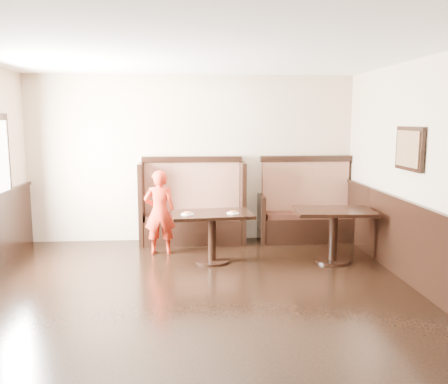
{
  "coord_description": "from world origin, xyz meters",
  "views": [
    {
      "loc": [
        -0.06,
        -4.56,
        2.07
      ],
      "look_at": [
        0.46,
        2.35,
        1.0
      ],
      "focal_mm": 38.0,
      "sensor_mm": 36.0,
      "label": 1
    }
  ],
  "objects": [
    {
      "name": "ground",
      "position": [
        0.0,
        0.0,
        0.0
      ],
      "size": [
        7.0,
        7.0,
        0.0
      ],
      "primitive_type": "plane",
      "color": "black",
      "rests_on": "ground"
    },
    {
      "name": "room_shell",
      "position": [
        -0.3,
        0.28,
        0.67
      ],
      "size": [
        7.0,
        7.0,
        7.0
      ],
      "color": "#C3AD8D",
      "rests_on": "ground"
    },
    {
      "name": "booth_main",
      "position": [
        0.0,
        3.3,
        0.53
      ],
      "size": [
        1.75,
        0.72,
        1.45
      ],
      "color": "black",
      "rests_on": "ground"
    },
    {
      "name": "booth_neighbor",
      "position": [
        1.95,
        3.29,
        0.48
      ],
      "size": [
        1.65,
        0.72,
        1.45
      ],
      "color": "black",
      "rests_on": "ground"
    },
    {
      "name": "table_main",
      "position": [
        0.27,
        2.14,
        0.56
      ],
      "size": [
        1.2,
        0.81,
        0.73
      ],
      "rotation": [
        0.0,
        0.0,
        0.08
      ],
      "color": "black",
      "rests_on": "ground"
    },
    {
      "name": "table_neighbor",
      "position": [
        2.03,
        2.03,
        0.58
      ],
      "size": [
        1.16,
        0.81,
        0.77
      ],
      "rotation": [
        0.0,
        0.0,
        -0.07
      ],
      "color": "black",
      "rests_on": "ground"
    },
    {
      "name": "child",
      "position": [
        -0.51,
        2.64,
        0.65
      ],
      "size": [
        0.48,
        0.32,
        1.3
      ],
      "primitive_type": "imported",
      "rotation": [
        0.0,
        0.0,
        3.16
      ],
      "color": "red",
      "rests_on": "ground"
    },
    {
      "name": "pizza_plate_left",
      "position": [
        -0.08,
        2.04,
        0.74
      ],
      "size": [
        0.18,
        0.18,
        0.03
      ],
      "color": "white",
      "rests_on": "table_main"
    },
    {
      "name": "pizza_plate_right",
      "position": [
        0.57,
        2.06,
        0.74
      ],
      "size": [
        0.18,
        0.18,
        0.03
      ],
      "color": "white",
      "rests_on": "table_main"
    }
  ]
}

